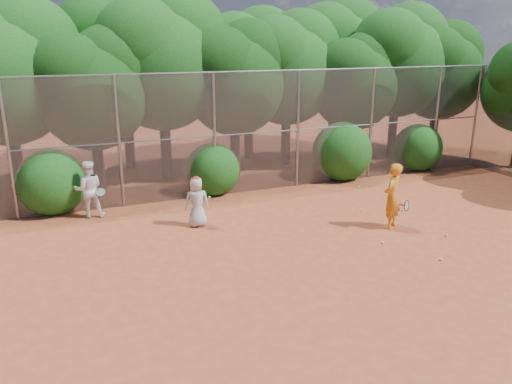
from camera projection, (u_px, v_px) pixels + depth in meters
name	position (u px, v px, depth m)	size (l,w,h in m)	color
ground	(336.00, 261.00, 11.68)	(80.00, 80.00, 0.00)	#9D4323
fence_back	(240.00, 132.00, 16.34)	(20.05, 0.09, 4.03)	gray
tree_1	(5.00, 67.00, 15.48)	(4.64, 4.03, 6.35)	black
tree_2	(93.00, 85.00, 15.93)	(3.99, 3.47, 5.47)	black
tree_3	(163.00, 56.00, 17.50)	(4.89, 4.26, 6.70)	black
tree_4	(235.00, 74.00, 18.06)	(4.19, 3.64, 5.73)	black
tree_5	(288.00, 64.00, 19.60)	(4.51, 3.92, 6.17)	black
tree_6	(355.00, 79.00, 19.79)	(3.86, 3.36, 5.29)	black
tree_7	(399.00, 57.00, 21.00)	(4.77, 4.14, 6.53)	black
tree_8	(440.00, 67.00, 21.59)	(4.25, 3.70, 5.82)	black
tree_10	(124.00, 49.00, 19.01)	(5.15, 4.48, 7.06)	black
tree_11	(249.00, 60.00, 20.61)	(4.64, 4.03, 6.35)	black
tree_12	(336.00, 50.00, 22.69)	(5.02, 4.37, 6.88)	black
bush_0	(51.00, 179.00, 14.76)	(2.00, 2.00, 2.00)	#124B12
bush_1	(213.00, 167.00, 16.62)	(1.80, 1.80, 1.80)	#124B12
bush_2	(342.00, 149.00, 18.38)	(2.20, 2.20, 2.20)	#124B12
bush_3	(418.00, 146.00, 19.70)	(1.90, 1.90, 1.90)	#124B12
player_yellow	(392.00, 196.00, 13.50)	(0.89, 0.74, 1.81)	orange
player_teen	(197.00, 202.00, 13.68)	(0.72, 0.51, 1.42)	silver
player_white	(89.00, 189.00, 14.37)	(0.89, 0.77, 1.67)	white
ball_0	(403.00, 210.00, 15.04)	(0.07, 0.07, 0.07)	#C2DF28
ball_1	(361.00, 210.00, 15.06)	(0.07, 0.07, 0.07)	#C2DF28
ball_2	(440.00, 259.00, 11.68)	(0.07, 0.07, 0.07)	#C2DF28
ball_3	(446.00, 235.00, 13.11)	(0.07, 0.07, 0.07)	#C2DF28
ball_4	(382.00, 243.00, 12.63)	(0.07, 0.07, 0.07)	#C2DF28
ball_5	(359.00, 187.00, 17.41)	(0.07, 0.07, 0.07)	#C2DF28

